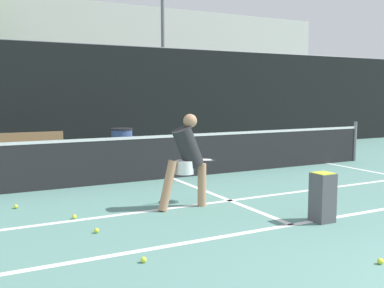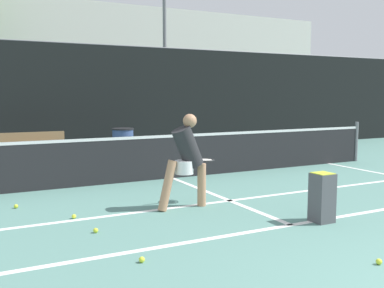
# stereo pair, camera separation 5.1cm
# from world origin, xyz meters

# --- Properties ---
(court_baseline_near) EXTENTS (11.00, 0.10, 0.01)m
(court_baseline_near) POSITION_xyz_m (0.00, 3.25, 0.00)
(court_baseline_near) COLOR white
(court_baseline_near) RESTS_ON ground
(court_service_line) EXTENTS (8.25, 0.10, 0.01)m
(court_service_line) POSITION_xyz_m (0.00, 4.87, 0.00)
(court_service_line) COLOR white
(court_service_line) RESTS_ON ground
(court_center_mark) EXTENTS (0.10, 3.96, 0.01)m
(court_center_mark) POSITION_xyz_m (0.00, 5.23, 0.00)
(court_center_mark) COLOR white
(court_center_mark) RESTS_ON ground
(net) EXTENTS (11.09, 0.09, 1.07)m
(net) POSITION_xyz_m (0.00, 7.21, 0.51)
(net) COLOR slate
(net) RESTS_ON ground
(fence_back) EXTENTS (24.00, 0.06, 3.26)m
(fence_back) POSITION_xyz_m (0.00, 11.44, 1.63)
(fence_back) COLOR black
(fence_back) RESTS_ON ground
(player_practicing) EXTENTS (1.14, 0.58, 1.51)m
(player_practicing) POSITION_xyz_m (-0.86, 4.78, 0.82)
(player_practicing) COLOR tan
(player_practicing) RESTS_ON ground
(tennis_ball_scattered_0) EXTENTS (0.07, 0.07, 0.07)m
(tennis_ball_scattered_0) POSITION_xyz_m (-2.35, 2.89, 0.03)
(tennis_ball_scattered_0) COLOR #D1E033
(tennis_ball_scattered_0) RESTS_ON ground
(tennis_ball_scattered_1) EXTENTS (0.07, 0.07, 0.07)m
(tennis_ball_scattered_1) POSITION_xyz_m (-2.62, 4.96, 0.03)
(tennis_ball_scattered_1) COLOR #D1E033
(tennis_ball_scattered_1) RESTS_ON ground
(tennis_ball_scattered_2) EXTENTS (0.07, 0.07, 0.07)m
(tennis_ball_scattered_2) POSITION_xyz_m (-2.52, 4.15, 0.03)
(tennis_ball_scattered_2) COLOR #D1E033
(tennis_ball_scattered_2) RESTS_ON ground
(tennis_ball_scattered_4) EXTENTS (0.07, 0.07, 0.07)m
(tennis_ball_scattered_4) POSITION_xyz_m (-0.11, 1.67, 0.03)
(tennis_ball_scattered_4) COLOR #D1E033
(tennis_ball_scattered_4) RESTS_ON ground
(tennis_ball_scattered_5) EXTENTS (0.07, 0.07, 0.07)m
(tennis_ball_scattered_5) POSITION_xyz_m (-3.31, 5.99, 0.03)
(tennis_ball_scattered_5) COLOR #D1E033
(tennis_ball_scattered_5) RESTS_ON ground
(ball_hopper) EXTENTS (0.28, 0.28, 0.71)m
(ball_hopper) POSITION_xyz_m (0.50, 3.18, 0.37)
(ball_hopper) COLOR #4C4C51
(ball_hopper) RESTS_ON ground
(courtside_bench) EXTENTS (1.63, 0.44, 0.86)m
(courtside_bench) POSITION_xyz_m (-2.47, 10.28, 0.47)
(courtside_bench) COLOR olive
(courtside_bench) RESTS_ON ground
(trash_bin) EXTENTS (0.60, 0.60, 0.89)m
(trash_bin) POSITION_xyz_m (-0.12, 10.19, 0.45)
(trash_bin) COLOR #384C7F
(trash_bin) RESTS_ON ground
(parked_car) EXTENTS (1.81, 4.14, 1.40)m
(parked_car) POSITION_xyz_m (0.15, 15.13, 0.59)
(parked_car) COLOR black
(parked_car) RESTS_ON ground
(building_far) EXTENTS (36.00, 2.40, 6.85)m
(building_far) POSITION_xyz_m (0.00, 24.31, 3.43)
(building_far) COLOR beige
(building_far) RESTS_ON ground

